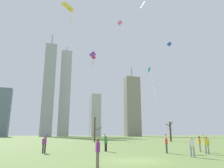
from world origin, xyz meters
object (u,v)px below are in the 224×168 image
kite_flyer_foreground_right_orange (210,128)px  distant_kite_high_overhead_red (97,65)px  kite_flyer_far_back_teal (162,124)px  distant_kite_drifting_right_blue (168,52)px  bare_tree_leftmost (170,131)px  bystander_watching_nearby (200,143)px  kite_flyer_midfield_center_yellow (100,122)px  kite_flyer_midfield_left_white (185,96)px  kite_flyer_foreground_left_purple (50,132)px  bare_tree_right_of_center (95,129)px  distant_kite_drifting_left_pink (118,30)px  bystander_strolling_midfield (98,151)px

kite_flyer_foreground_right_orange → distant_kite_high_overhead_red: size_ratio=0.56×
kite_flyer_far_back_teal → distant_kite_drifting_right_blue: 23.32m
bare_tree_leftmost → bystander_watching_nearby: bearing=-115.6°
kite_flyer_midfield_center_yellow → kite_flyer_midfield_left_white: bearing=-18.5°
kite_flyer_far_back_teal → distant_kite_drifting_right_blue: size_ratio=0.65×
kite_flyer_midfield_center_yellow → kite_flyer_foreground_left_purple: bearing=166.6°
kite_flyer_foreground_right_orange → distant_kite_high_overhead_red: (-4.26, 25.29, 13.20)m
distant_kite_drifting_right_blue → distant_kite_high_overhead_red: bearing=163.6°
kite_flyer_foreground_right_orange → distant_kite_high_overhead_red: distant_kite_high_overhead_red is taller
distant_kite_high_overhead_red → distant_kite_drifting_right_blue: bearing=-16.4°
kite_flyer_midfield_center_yellow → distant_kite_drifting_right_blue: bearing=38.9°
kite_flyer_foreground_right_orange → bare_tree_right_of_center: size_ratio=1.77×
bystander_watching_nearby → distant_kite_drifting_left_pink: (-1.94, 22.29, 24.11)m
kite_flyer_foreground_left_purple → bystander_watching_nearby: (15.34, -3.08, -1.10)m
kite_flyer_far_back_teal → distant_kite_drifting_left_pink: bearing=85.8°
bystander_strolling_midfield → bystander_watching_nearby: (12.66, 7.34, 0.00)m
kite_flyer_far_back_teal → kite_flyer_foreground_left_purple: bearing=173.0°
kite_flyer_foreground_right_orange → kite_flyer_far_back_teal: bearing=93.9°
kite_flyer_far_back_teal → distant_kite_drifting_left_pink: (1.51, 20.68, 22.12)m
kite_flyer_foreground_left_purple → distant_kite_drifting_left_pink: (13.41, 19.22, 23.01)m
bystander_watching_nearby → distant_kite_drifting_left_pink: bearing=95.0°
bare_tree_leftmost → bare_tree_right_of_center: 18.64m
kite_flyer_far_back_teal → distant_kite_drifting_left_pink: 30.32m
kite_flyer_foreground_left_purple → distant_kite_high_overhead_red: (8.11, 16.94, 13.49)m
kite_flyer_foreground_left_purple → bystander_watching_nearby: bearing=-11.3°
kite_flyer_far_back_teal → distant_kite_high_overhead_red: 22.63m
bare_tree_leftmost → distant_kite_drifting_left_pink: bearing=-163.1°
kite_flyer_midfield_left_white → distant_kite_drifting_left_pink: distant_kite_drifting_left_pink is taller
bystander_strolling_midfield → distant_kite_drifting_right_blue: size_ratio=0.08×
kite_flyer_far_back_teal → kite_flyer_foreground_left_purple: 12.02m
bare_tree_right_of_center → kite_flyer_foreground_left_purple: bearing=-111.3°
bare_tree_leftmost → bystander_strolling_midfield: bearing=-126.7°
bystander_strolling_midfield → distant_kite_drifting_left_pink: size_ratio=0.06×
distant_kite_high_overhead_red → bare_tree_leftmost: 24.79m
kite_flyer_midfield_left_white → bare_tree_right_of_center: size_ratio=3.49×
kite_flyer_foreground_right_orange → kite_flyer_midfield_center_yellow: size_ratio=0.79×
kite_flyer_far_back_teal → bare_tree_leftmost: (16.27, 25.17, -0.29)m
bystander_watching_nearby → bare_tree_right_of_center: bearing=101.9°
distant_kite_drifting_right_blue → bare_tree_leftmost: 19.96m
kite_flyer_midfield_left_white → kite_flyer_far_back_teal: 4.04m
kite_flyer_far_back_teal → bare_tree_leftmost: kite_flyer_far_back_teal is taller
kite_flyer_foreground_left_purple → bare_tree_leftmost: (28.17, 23.71, 0.59)m
bystander_watching_nearby → distant_kite_drifting_right_blue: (6.88, 15.86, 17.30)m
kite_flyer_foreground_left_purple → bare_tree_right_of_center: bearing=68.7°
kite_flyer_foreground_right_orange → kite_flyer_foreground_left_purple: (-12.36, 8.35, -0.29)m
kite_flyer_far_back_teal → bystander_strolling_midfield: kite_flyer_far_back_teal is taller
kite_flyer_midfield_center_yellow → distant_kite_high_overhead_red: (3.20, 18.12, 12.47)m
kite_flyer_midfield_left_white → bystander_strolling_midfield: 13.32m
distant_kite_drifting_left_pink → bare_tree_leftmost: distant_kite_drifting_left_pink is taller
kite_flyer_midfield_left_white → distant_kite_high_overhead_red: 23.71m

